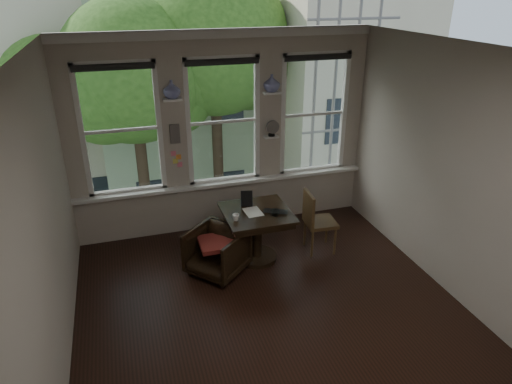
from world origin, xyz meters
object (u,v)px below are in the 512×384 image
object	(u,v)px
table	(257,236)
armchair_left	(217,252)
mug	(236,217)
laptop	(275,213)
side_chair_right	(321,222)

from	to	relation	value
table	armchair_left	size ratio (longest dim) A/B	1.29
table	mug	distance (m)	0.56
table	laptop	xyz separation A→B (m)	(0.21, -0.15, 0.39)
armchair_left	side_chair_right	distance (m)	1.56
table	armchair_left	distance (m)	0.62
laptop	table	bearing A→B (deg)	170.43
table	side_chair_right	distance (m)	0.95
armchair_left	laptop	size ratio (longest dim) A/B	2.15
mug	table	bearing A→B (deg)	25.67
side_chair_right	laptop	size ratio (longest dim) A/B	2.83
side_chair_right	mug	world-z (taller)	side_chair_right
table	laptop	distance (m)	0.47
table	side_chair_right	xyz separation A→B (m)	(0.94, -0.03, 0.09)
armchair_left	laptop	xyz separation A→B (m)	(0.81, 0.00, 0.44)
table	laptop	size ratio (longest dim) A/B	2.77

